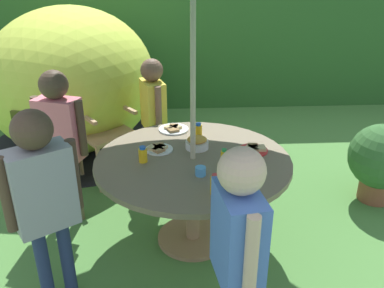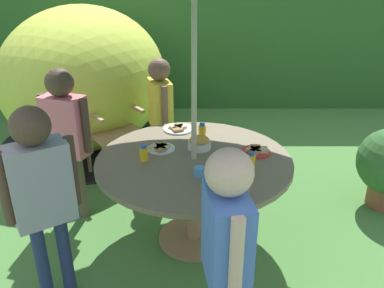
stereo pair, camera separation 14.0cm
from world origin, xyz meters
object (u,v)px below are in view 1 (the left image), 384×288
object	(u,v)px
wooden_chair	(101,120)
juice_bottle_far_right	(198,130)
garden_table	(193,172)
potted_plant	(382,159)
plate_center_back	(254,149)
child_in_pink_shirt	(60,129)
child_in_yellow_shirt	(153,105)
snack_bowl	(197,143)
juice_bottle_near_left	(251,159)
juice_bottle_near_right	(215,185)
plate_back_edge	(159,149)
plate_front_edge	(173,129)
juice_bottle_far_left	(143,155)
juice_bottle_center_front	(224,157)
child_in_grey_shirt	(42,189)
dome_tent	(72,80)
child_in_blue_shirt	(238,237)
cup_near	(201,171)
cup_far	(248,191)

from	to	relation	value
wooden_chair	juice_bottle_far_right	world-z (taller)	wooden_chair
garden_table	wooden_chair	bearing A→B (deg)	126.41
potted_plant	plate_center_back	world-z (taller)	plate_center_back
garden_table	juice_bottle_far_right	distance (m)	0.41
child_in_pink_shirt	child_in_yellow_shirt	bearing A→B (deg)	62.03
snack_bowl	juice_bottle_near_left	world-z (taller)	juice_bottle_near_left
juice_bottle_near_right	juice_bottle_near_left	bearing A→B (deg)	50.09
potted_plant	plate_back_edge	bearing A→B (deg)	-169.92
plate_front_edge	juice_bottle_far_left	world-z (taller)	juice_bottle_far_left
child_in_pink_shirt	juice_bottle_center_front	size ratio (longest dim) A/B	10.78
plate_center_back	juice_bottle_center_front	world-z (taller)	juice_bottle_center_front
plate_back_edge	juice_bottle_far_right	distance (m)	0.39
child_in_grey_shirt	snack_bowl	bearing A→B (deg)	5.69
juice_bottle_center_front	juice_bottle_near_right	bearing A→B (deg)	-105.29
plate_back_edge	juice_bottle_far_left	distance (m)	0.20
dome_tent	juice_bottle_near_left	distance (m)	2.49
wooden_chair	potted_plant	xyz separation A→B (m)	(2.43, -0.61, -0.17)
wooden_chair	plate_back_edge	size ratio (longest dim) A/B	5.15
garden_table	wooden_chair	xyz separation A→B (m)	(-0.80, 1.08, -0.01)
child_in_yellow_shirt	juice_bottle_center_front	xyz separation A→B (m)	(0.50, -1.07, -0.00)
potted_plant	child_in_grey_shirt	xyz separation A→B (m)	(-2.49, -1.03, 0.41)
juice_bottle_near_right	dome_tent	bearing A→B (deg)	119.46
dome_tent	child_in_blue_shirt	size ratio (longest dim) A/B	1.77
garden_table	snack_bowl	world-z (taller)	snack_bowl
child_in_pink_shirt	plate_center_back	xyz separation A→B (m)	(1.41, -0.25, -0.09)
snack_bowl	juice_bottle_near_left	xyz separation A→B (m)	(0.34, -0.31, 0.01)
plate_back_edge	juice_bottle_center_front	xyz separation A→B (m)	(0.44, -0.24, 0.04)
plate_back_edge	plate_center_back	distance (m)	0.68
plate_back_edge	juice_bottle_near_right	size ratio (longest dim) A/B	1.52
child_in_blue_shirt	juice_bottle_far_right	xyz separation A→B (m)	(-0.08, 1.39, -0.05)
child_in_pink_shirt	juice_bottle_near_right	size ratio (longest dim) A/B	9.46
child_in_grey_shirt	plate_center_back	distance (m)	1.45
plate_back_edge	dome_tent	bearing A→B (deg)	119.68
juice_bottle_near_left	cup_near	distance (m)	0.36
wooden_chair	juice_bottle_center_front	distance (m)	1.56
garden_table	child_in_yellow_shirt	xyz separation A→B (m)	(-0.30, 0.96, 0.17)
juice_bottle_far_right	juice_bottle_center_front	world-z (taller)	juice_bottle_center_front
garden_table	plate_front_edge	distance (m)	0.54
potted_plant	cup_far	distance (m)	1.69
child_in_blue_shirt	cup_far	distance (m)	0.54
juice_bottle_far_right	wooden_chair	bearing A→B (deg)	140.60
snack_bowl	potted_plant	bearing A→B (deg)	11.04
child_in_yellow_shirt	cup_far	xyz separation A→B (m)	(0.59, -1.46, -0.03)
potted_plant	plate_front_edge	world-z (taller)	plate_front_edge
snack_bowl	juice_bottle_near_right	world-z (taller)	juice_bottle_near_right
dome_tent	juice_bottle_far_right	distance (m)	1.89
child_in_grey_shirt	plate_center_back	world-z (taller)	child_in_grey_shirt
plate_center_back	snack_bowl	bearing A→B (deg)	169.90
potted_plant	cup_near	size ratio (longest dim) A/B	10.04
child_in_pink_shirt	juice_bottle_near_right	xyz separation A→B (m)	(1.07, -0.81, -0.04)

